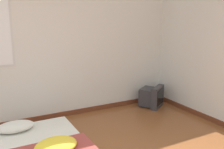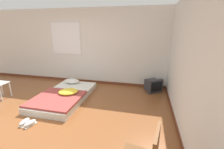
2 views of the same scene
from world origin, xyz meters
name	(u,v)px [view 1 (image 1 of 2)]	position (x,y,z in m)	size (l,w,h in m)	color
wall_back	(18,48)	(-0.01, 2.51, 1.29)	(8.19, 0.08, 2.60)	silver
crt_tv	(152,97)	(2.46, 2.16, 0.21)	(0.58, 0.57, 0.43)	#333338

